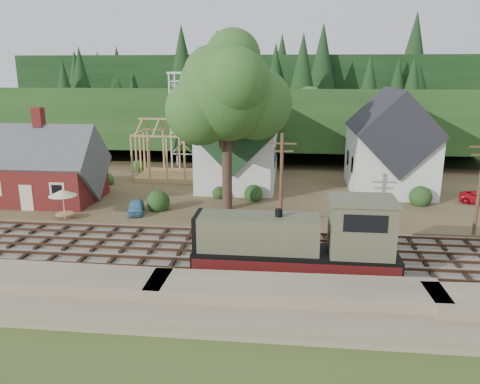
# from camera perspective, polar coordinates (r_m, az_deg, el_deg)

# --- Properties ---
(ground) EXTENTS (140.00, 140.00, 0.00)m
(ground) POSITION_cam_1_polar(r_m,az_deg,el_deg) (34.31, -7.17, -7.24)
(ground) COLOR #384C1E
(ground) RESTS_ON ground
(embankment) EXTENTS (64.00, 5.00, 1.60)m
(embankment) POSITION_cam_1_polar(r_m,az_deg,el_deg) (26.92, -11.42, -13.95)
(embankment) COLOR #7F7259
(embankment) RESTS_ON ground
(railroad_bed) EXTENTS (64.00, 11.00, 0.16)m
(railroad_bed) POSITION_cam_1_polar(r_m,az_deg,el_deg) (34.28, -7.18, -7.12)
(railroad_bed) COLOR #726B5B
(railroad_bed) RESTS_ON ground
(village_flat) EXTENTS (64.00, 26.00, 0.30)m
(village_flat) POSITION_cam_1_polar(r_m,az_deg,el_deg) (51.08, -2.57, 0.45)
(village_flat) COLOR brown
(village_flat) RESTS_ON ground
(hillside) EXTENTS (70.00, 28.96, 12.74)m
(hillside) POSITION_cam_1_polar(r_m,az_deg,el_deg) (74.40, 0.25, 4.91)
(hillside) COLOR #1E3F19
(hillside) RESTS_ON ground
(ridge) EXTENTS (80.00, 20.00, 12.00)m
(ridge) POSITION_cam_1_polar(r_m,az_deg,el_deg) (90.14, 1.32, 6.65)
(ridge) COLOR black
(ridge) RESTS_ON ground
(depot) EXTENTS (10.80, 7.41, 9.00)m
(depot) POSITION_cam_1_polar(r_m,az_deg,el_deg) (49.06, -22.75, 2.37)
(depot) COLOR #531314
(depot) RESTS_ON village_flat
(church) EXTENTS (8.40, 15.17, 13.00)m
(church) POSITION_cam_1_polar(r_m,az_deg,el_deg) (51.46, -0.13, 6.29)
(church) COLOR silver
(church) RESTS_ON village_flat
(farmhouse) EXTENTS (8.40, 10.80, 10.60)m
(farmhouse) POSITION_cam_1_polar(r_m,az_deg,el_deg) (51.57, 17.82, 5.24)
(farmhouse) COLOR silver
(farmhouse) RESTS_ON village_flat
(timber_frame) EXTENTS (8.20, 6.20, 6.99)m
(timber_frame) POSITION_cam_1_polar(r_m,az_deg,el_deg) (55.45, -8.13, 4.76)
(timber_frame) COLOR tan
(timber_frame) RESTS_ON village_flat
(lattice_tower) EXTENTS (3.20, 3.20, 12.12)m
(lattice_tower) POSITION_cam_1_polar(r_m,az_deg,el_deg) (60.52, -6.96, 12.08)
(lattice_tower) COLOR silver
(lattice_tower) RESTS_ON village_flat
(big_tree) EXTENTS (10.90, 8.40, 14.70)m
(big_tree) POSITION_cam_1_polar(r_m,az_deg,el_deg) (41.42, -1.41, 11.21)
(big_tree) COLOR #38281E
(big_tree) RESTS_ON village_flat
(telegraph_pole_near) EXTENTS (2.20, 0.28, 8.00)m
(telegraph_pole_near) POSITION_cam_1_polar(r_m,az_deg,el_deg) (37.10, 5.07, 1.40)
(telegraph_pole_near) COLOR #4C331E
(telegraph_pole_near) RESTS_ON ground
(telegraph_pole_far) EXTENTS (2.20, 0.28, 8.00)m
(telegraph_pole_far) POSITION_cam_1_polar(r_m,az_deg,el_deg) (39.77, 27.21, 0.70)
(telegraph_pole_far) COLOR #4C331E
(telegraph_pole_far) RESTS_ON ground
(locomotive) EXTENTS (12.67, 3.17, 5.05)m
(locomotive) POSITION_cam_1_polar(r_m,az_deg,el_deg) (29.85, 7.66, -6.13)
(locomotive) COLOR black
(locomotive) RESTS_ON railroad_bed
(car_blue) EXTENTS (2.18, 3.63, 1.16)m
(car_blue) POSITION_cam_1_polar(r_m,az_deg,el_deg) (42.76, -12.58, -1.76)
(car_blue) COLOR #5898BC
(car_blue) RESTS_ON village_flat
(car_green) EXTENTS (3.68, 2.20, 1.15)m
(car_green) POSITION_cam_1_polar(r_m,az_deg,el_deg) (53.88, -25.00, 0.60)
(car_green) COLOR #7EB27B
(car_green) RESTS_ON village_flat
(patio_set) EXTENTS (2.34, 2.34, 2.60)m
(patio_set) POSITION_cam_1_polar(r_m,az_deg,el_deg) (42.39, -20.81, -0.24)
(patio_set) COLOR silver
(patio_set) RESTS_ON village_flat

